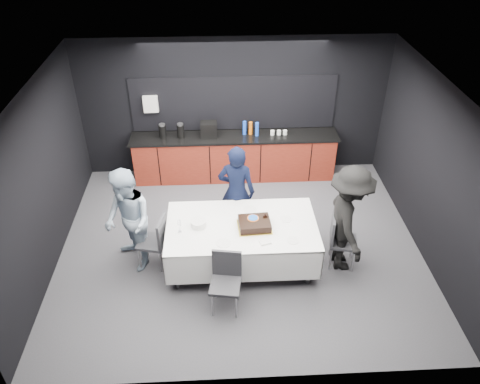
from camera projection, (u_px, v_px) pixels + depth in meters
name	position (u px, v px, depth m)	size (l,w,h in m)	color
ground	(240.00, 246.00, 7.95)	(6.00, 6.00, 0.00)	#48484E
room_shell	(240.00, 151.00, 6.89)	(6.04, 5.04, 2.82)	white
kitchenette	(234.00, 153.00, 9.45)	(4.10, 0.64, 2.05)	maroon
party_table	(242.00, 232.00, 7.26)	(2.32, 1.32, 0.78)	#99999E
cake_assembly	(255.00, 224.00, 7.10)	(0.53, 0.44, 0.16)	yellow
plate_stack	(198.00, 223.00, 7.13)	(0.24, 0.24, 0.10)	white
loose_plate_near	(224.00, 243.00, 6.83)	(0.22, 0.22, 0.01)	white
loose_plate_right_a	(286.00, 219.00, 7.29)	(0.19, 0.19, 0.01)	white
loose_plate_right_b	(293.00, 240.00, 6.88)	(0.18, 0.18, 0.01)	white
loose_plate_far	(250.00, 210.00, 7.49)	(0.22, 0.22, 0.01)	white
fork_pile	(265.00, 242.00, 6.83)	(0.16, 0.10, 0.03)	white
champagne_flute	(179.00, 224.00, 6.96)	(0.06, 0.06, 0.22)	white
chair_left	(157.00, 239.00, 7.29)	(0.50, 0.50, 0.92)	#313237
chair_right	(339.00, 237.00, 7.32)	(0.50, 0.50, 0.92)	#313237
chair_near	(226.00, 277.00, 6.61)	(0.48, 0.48, 0.92)	#313237
person_center	(237.00, 192.00, 7.78)	(0.62, 0.41, 1.71)	black
person_left	(128.00, 221.00, 7.12)	(0.85, 0.66, 1.74)	#A0B4C9
person_right	(348.00, 220.00, 7.09)	(1.17, 0.67, 1.81)	black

